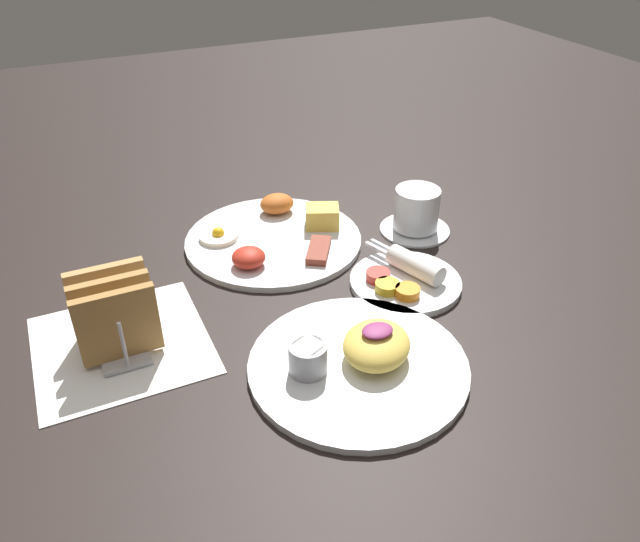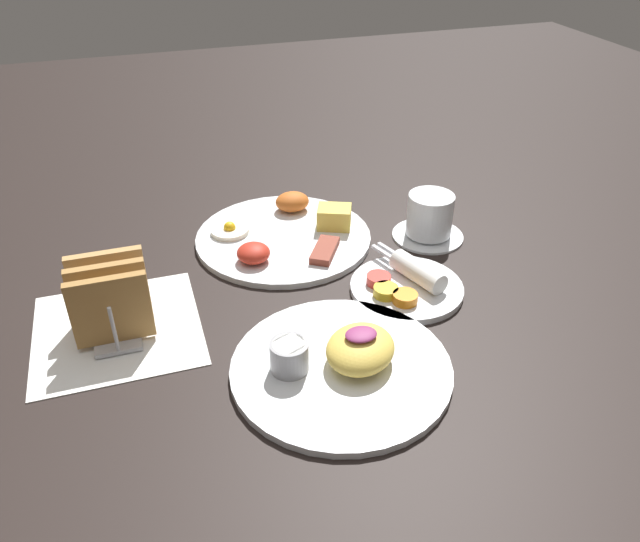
# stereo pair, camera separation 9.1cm
# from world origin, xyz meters

# --- Properties ---
(ground_plane) EXTENTS (3.00, 3.00, 0.00)m
(ground_plane) POSITION_xyz_m (0.00, 0.00, 0.00)
(ground_plane) COLOR black
(napkin_flat) EXTENTS (0.22, 0.22, 0.00)m
(napkin_flat) POSITION_xyz_m (-0.23, 0.02, 0.00)
(napkin_flat) COLOR white
(napkin_flat) RESTS_ON ground_plane
(plate_breakfast) EXTENTS (0.29, 0.29, 0.05)m
(plate_breakfast) POSITION_xyz_m (0.05, 0.19, 0.01)
(plate_breakfast) COLOR white
(plate_breakfast) RESTS_ON ground_plane
(plate_condiments) EXTENTS (0.17, 0.18, 0.04)m
(plate_condiments) POSITION_xyz_m (0.18, -0.01, 0.01)
(plate_condiments) COLOR white
(plate_condiments) RESTS_ON ground_plane
(plate_foreground) EXTENTS (0.28, 0.28, 0.06)m
(plate_foreground) POSITION_xyz_m (0.03, -0.15, 0.01)
(plate_foreground) COLOR white
(plate_foreground) RESTS_ON ground_plane
(toast_rack) EXTENTS (0.10, 0.12, 0.10)m
(toast_rack) POSITION_xyz_m (-0.23, 0.02, 0.05)
(toast_rack) COLOR #B7B7BC
(toast_rack) RESTS_ON ground_plane
(coffee_cup) EXTENTS (0.12, 0.12, 0.08)m
(coffee_cup) POSITION_xyz_m (0.28, 0.12, 0.04)
(coffee_cup) COLOR white
(coffee_cup) RESTS_ON ground_plane
(teaspoon) EXTENTS (0.03, 0.13, 0.01)m
(teaspoon) POSITION_xyz_m (0.14, -0.07, 0.00)
(teaspoon) COLOR silver
(teaspoon) RESTS_ON ground_plane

